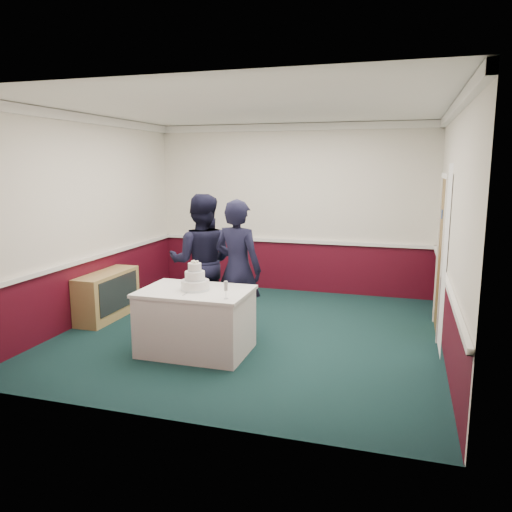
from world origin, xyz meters
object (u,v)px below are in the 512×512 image
(sideboard, at_px, (107,295))
(cake_table, at_px, (196,321))
(wedding_cake, at_px, (195,281))
(cake_knife, at_px, (186,293))
(champagne_flute, at_px, (226,287))
(person_woman, at_px, (238,269))
(person_man, at_px, (201,262))

(sideboard, bearing_deg, cake_table, -26.22)
(cake_table, bearing_deg, wedding_cake, 90.00)
(cake_table, relative_size, cake_knife, 6.00)
(cake_knife, xyz_separation_m, champagne_flute, (0.53, -0.08, 0.14))
(cake_knife, bearing_deg, cake_table, 77.77)
(sideboard, xyz_separation_m, person_woman, (2.15, -0.22, 0.57))
(cake_knife, bearing_deg, person_man, 99.88)
(sideboard, distance_m, person_woman, 2.24)
(wedding_cake, relative_size, person_man, 0.19)
(sideboard, height_order, person_woman, person_woman)
(cake_knife, xyz_separation_m, person_woman, (0.34, 0.89, 0.13))
(wedding_cake, xyz_separation_m, person_woman, (0.31, 0.69, 0.02))
(person_man, xyz_separation_m, person_woman, (0.61, -0.22, -0.02))
(wedding_cake, bearing_deg, person_woman, 65.57)
(cake_table, bearing_deg, cake_knife, -98.53)
(sideboard, xyz_separation_m, cake_knife, (1.81, -1.10, 0.44))
(champagne_flute, height_order, person_woman, person_woman)
(cake_knife, height_order, person_man, person_man)
(wedding_cake, bearing_deg, champagne_flute, -29.25)
(person_woman, bearing_deg, cake_knife, 79.90)
(cake_table, bearing_deg, person_woman, 65.57)
(cake_knife, bearing_deg, wedding_cake, 77.77)
(cake_table, relative_size, person_woman, 0.71)
(sideboard, bearing_deg, cake_knife, -31.43)
(cake_table, distance_m, wedding_cake, 0.50)
(person_man, bearing_deg, cake_knife, 90.16)
(cake_knife, height_order, person_woman, person_woman)
(cake_table, relative_size, person_man, 0.70)
(person_woman, bearing_deg, cake_table, 76.56)
(cake_knife, bearing_deg, person_woman, 65.21)
(cake_table, xyz_separation_m, person_man, (-0.30, 0.90, 0.55))
(champagne_flute, distance_m, person_man, 1.43)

